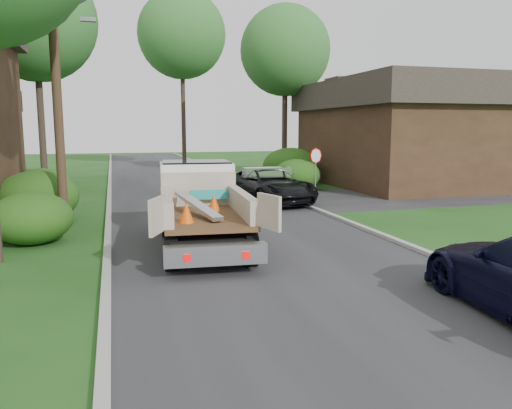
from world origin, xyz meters
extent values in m
plane|color=#1B4513|center=(0.00, 0.00, 0.00)|extent=(120.00, 120.00, 0.00)
cube|color=#28282B|center=(0.00, 10.00, 0.00)|extent=(8.00, 90.00, 0.02)
cube|color=#28282B|center=(12.00, 9.00, 0.01)|extent=(16.00, 7.00, 0.02)
cube|color=#9E9E99|center=(-4.10, 10.00, 0.06)|extent=(0.20, 90.00, 0.12)
cube|color=#9E9E99|center=(4.10, 10.00, 0.06)|extent=(0.20, 90.00, 0.12)
cylinder|color=slate|center=(5.20, 9.00, 1.00)|extent=(0.06, 0.06, 2.00)
cylinder|color=#B20A0A|center=(5.20, 9.00, 2.10)|extent=(0.71, 0.32, 0.76)
cylinder|color=#382619|center=(-5.50, 5.00, 5.00)|extent=(0.30, 0.30, 10.00)
cylinder|color=slate|center=(-5.00, 4.50, 7.00)|extent=(1.22, 0.76, 0.57)
cube|color=slate|center=(-4.40, 4.00, 6.60)|extent=(0.45, 0.20, 0.12)
cube|color=#362216|center=(13.00, 14.00, 2.25)|extent=(9.00, 12.00, 4.50)
cube|color=#332B26|center=(13.00, 14.00, 5.30)|extent=(9.72, 12.96, 1.60)
cube|color=#332B26|center=(13.00, 14.00, 6.10)|extent=(9.72, 1.80, 0.20)
ellipsoid|color=#1A4911|center=(-6.20, 3.00, 0.77)|extent=(2.34, 2.34, 1.53)
ellipsoid|color=#1A4911|center=(-6.50, 6.50, 0.94)|extent=(2.86, 2.86, 1.87)
ellipsoid|color=#1A4911|center=(-6.80, 10.00, 0.85)|extent=(2.60, 2.60, 1.70)
ellipsoid|color=#1A4911|center=(5.80, 13.00, 0.85)|extent=(2.60, 2.60, 1.70)
ellipsoid|color=#1A4911|center=(6.50, 16.00, 1.10)|extent=(3.38, 3.38, 2.21)
cylinder|color=#2D2119|center=(-7.50, 17.00, 4.50)|extent=(0.36, 0.36, 9.00)
sphere|color=#276123|center=(-7.50, 17.00, 9.00)|extent=(6.40, 6.40, 6.40)
cylinder|color=#2D2119|center=(7.50, 20.00, 4.25)|extent=(0.36, 0.36, 8.50)
sphere|color=#276123|center=(7.50, 20.00, 8.50)|extent=(6.00, 6.00, 6.00)
cylinder|color=#2D2119|center=(2.00, 30.00, 5.50)|extent=(0.36, 0.36, 11.00)
sphere|color=#276123|center=(2.00, 30.00, 11.00)|extent=(7.20, 7.20, 7.20)
cylinder|color=black|center=(-2.32, 2.87, 0.45)|extent=(0.37, 0.92, 0.90)
cylinder|color=black|center=(-0.42, 2.73, 0.45)|extent=(0.37, 0.92, 0.90)
cylinder|color=black|center=(-2.62, -0.93, 0.45)|extent=(0.37, 0.92, 0.90)
cylinder|color=black|center=(-0.72, -1.07, 0.45)|extent=(0.37, 0.92, 0.90)
cube|color=black|center=(-1.51, 1.00, 0.62)|extent=(2.45, 5.95, 0.24)
cube|color=white|center=(-1.35, 3.10, 1.50)|extent=(2.34, 1.97, 1.55)
cube|color=black|center=(-1.35, 3.10, 2.06)|extent=(2.18, 1.81, 0.55)
cube|color=#472D19|center=(-1.57, 0.30, 1.00)|extent=(2.48, 3.77, 0.12)
cube|color=beige|center=(-1.43, 2.10, 1.55)|extent=(2.21, 0.27, 1.00)
cube|color=beige|center=(-2.57, 0.38, 1.35)|extent=(0.51, 3.42, 0.60)
cube|color=beige|center=(-0.57, 0.22, 1.35)|extent=(0.51, 3.42, 0.60)
cube|color=silver|center=(-1.73, -1.85, 0.55)|extent=(2.33, 0.53, 0.45)
cube|color=#B20505|center=(-2.40, -1.98, 0.55)|extent=(0.16, 0.05, 0.16)
cube|color=#B20505|center=(-1.10, -2.08, 0.55)|extent=(0.16, 0.05, 0.16)
cube|color=beige|center=(-2.97, -1.60, 1.45)|extent=(0.45, 0.86, 0.80)
cube|color=beige|center=(-0.47, -1.80, 1.45)|extent=(0.32, 0.89, 0.80)
cube|color=silver|center=(-1.76, 0.42, 1.34)|extent=(0.90, 2.59, 0.46)
cone|color=#F2590A|center=(-2.19, -0.56, 1.31)|extent=(0.39, 0.39, 0.50)
cone|color=#F2590A|center=(-1.22, 0.88, 1.31)|extent=(0.39, 0.39, 0.50)
cube|color=#148C84|center=(-1.20, 1.83, 1.41)|extent=(1.11, 0.18, 0.28)
imported|color=black|center=(2.95, 9.03, 0.77)|extent=(3.48, 5.92, 1.55)
camera|label=1|loc=(-3.85, -12.51, 3.33)|focal=35.00mm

